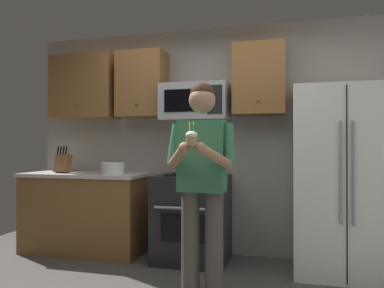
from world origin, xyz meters
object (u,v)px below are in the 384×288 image
object	(u,v)px
microwave	(195,102)
refrigerator	(342,181)
bowl_large_white	(113,168)
oven_range	(192,218)
knife_block	(63,163)
person	(202,175)
cupcake	(191,138)

from	to	relation	value
microwave	refrigerator	distance (m)	1.72
refrigerator	bowl_large_white	distance (m)	2.43
refrigerator	microwave	bearing A→B (deg)	173.97
oven_range	knife_block	world-z (taller)	knife_block
oven_range	microwave	xyz separation A→B (m)	(0.00, 0.12, 1.26)
person	oven_range	bearing A→B (deg)	109.34
bowl_large_white	microwave	bearing A→B (deg)	8.44
microwave	knife_block	bearing A→B (deg)	-174.58
knife_block	microwave	bearing A→B (deg)	5.42
person	knife_block	bearing A→B (deg)	154.83
refrigerator	bowl_large_white	xyz separation A→B (m)	(-2.43, 0.02, 0.09)
refrigerator	knife_block	xyz separation A→B (m)	(-3.07, 0.01, 0.13)
cupcake	person	bearing A→B (deg)	90.00
microwave	person	distance (m)	1.31
microwave	bowl_large_white	size ratio (longest dim) A/B	2.71
refrigerator	cupcake	xyz separation A→B (m)	(-1.18, -1.21, 0.39)
refrigerator	knife_block	distance (m)	3.07
knife_block	cupcake	bearing A→B (deg)	-32.77
microwave	bowl_large_white	xyz separation A→B (m)	(-0.93, -0.14, -0.73)
person	refrigerator	bearing A→B (deg)	36.73
microwave	cupcake	world-z (taller)	microwave
oven_range	refrigerator	distance (m)	1.56
person	cupcake	world-z (taller)	person
knife_block	cupcake	size ratio (longest dim) A/B	1.84
oven_range	person	xyz separation A→B (m)	(0.32, -0.92, 0.53)
bowl_large_white	person	size ratio (longest dim) A/B	0.15
oven_range	cupcake	world-z (taller)	cupcake
knife_block	oven_range	bearing A→B (deg)	1.08
refrigerator	person	size ratio (longest dim) A/B	1.02
refrigerator	bowl_large_white	world-z (taller)	refrigerator
oven_range	knife_block	size ratio (longest dim) A/B	2.91
oven_range	person	bearing A→B (deg)	-70.66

